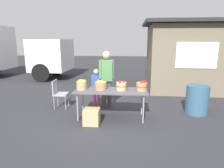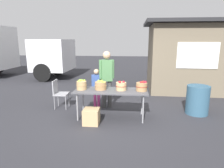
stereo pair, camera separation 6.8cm
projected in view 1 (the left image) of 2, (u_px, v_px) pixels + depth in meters
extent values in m
plane|color=#2D2D33|center=(111.00, 117.00, 5.32)|extent=(40.00, 40.00, 0.00)
cube|color=#4C4C51|center=(111.00, 91.00, 5.16)|extent=(1.90, 0.76, 0.03)
cylinder|color=#99999E|center=(77.00, 107.00, 5.02)|extent=(0.04, 0.04, 0.72)
cylinder|color=#99999E|center=(143.00, 109.00, 4.88)|extent=(0.04, 0.04, 0.72)
cylinder|color=#99999E|center=(83.00, 100.00, 5.60)|extent=(0.04, 0.04, 0.72)
cylinder|color=#99999E|center=(142.00, 102.00, 5.46)|extent=(0.04, 0.04, 0.72)
cylinder|color=tan|center=(82.00, 85.00, 5.21)|extent=(0.26, 0.26, 0.22)
torus|color=tan|center=(82.00, 85.00, 5.21)|extent=(0.28, 0.28, 0.01)
sphere|color=#9EC647|center=(79.00, 81.00, 5.16)|extent=(0.07, 0.07, 0.07)
sphere|color=#7AA833|center=(81.00, 80.00, 5.23)|extent=(0.07, 0.07, 0.07)
sphere|color=#8CB738|center=(79.00, 81.00, 5.17)|extent=(0.07, 0.07, 0.07)
sphere|color=#7AA833|center=(84.00, 81.00, 5.25)|extent=(0.07, 0.07, 0.07)
sphere|color=#9EC647|center=(82.00, 81.00, 5.24)|extent=(0.06, 0.06, 0.06)
sphere|color=#8CB738|center=(80.00, 81.00, 5.24)|extent=(0.08, 0.08, 0.08)
cylinder|color=#A87F51|center=(101.00, 86.00, 5.21)|extent=(0.30, 0.30, 0.20)
torus|color=#A87F51|center=(101.00, 85.00, 5.21)|extent=(0.32, 0.32, 0.01)
sphere|color=#9EC647|center=(99.00, 81.00, 5.23)|extent=(0.07, 0.07, 0.07)
sphere|color=#8CB738|center=(101.00, 81.00, 5.28)|extent=(0.07, 0.07, 0.07)
sphere|color=#7AA833|center=(103.00, 83.00, 5.12)|extent=(0.06, 0.06, 0.06)
sphere|color=#9EC647|center=(100.00, 82.00, 5.29)|extent=(0.08, 0.08, 0.08)
sphere|color=#8CB738|center=(104.00, 83.00, 5.14)|extent=(0.08, 0.08, 0.08)
cylinder|color=tan|center=(121.00, 86.00, 5.15)|extent=(0.27, 0.27, 0.21)
torus|color=maroon|center=(121.00, 86.00, 5.15)|extent=(0.29, 0.29, 0.01)
sphere|color=maroon|center=(119.00, 82.00, 5.14)|extent=(0.07, 0.07, 0.07)
sphere|color=#B22319|center=(120.00, 82.00, 5.13)|extent=(0.07, 0.07, 0.07)
sphere|color=maroon|center=(124.00, 82.00, 5.12)|extent=(0.07, 0.07, 0.07)
sphere|color=maroon|center=(120.00, 83.00, 5.05)|extent=(0.07, 0.07, 0.07)
cylinder|color=#A87F51|center=(142.00, 87.00, 5.09)|extent=(0.28, 0.28, 0.21)
torus|color=maroon|center=(142.00, 86.00, 5.09)|extent=(0.30, 0.30, 0.01)
sphere|color=maroon|center=(146.00, 82.00, 5.09)|extent=(0.08, 0.08, 0.08)
sphere|color=maroon|center=(141.00, 83.00, 5.07)|extent=(0.07, 0.07, 0.07)
sphere|color=maroon|center=(144.00, 82.00, 5.14)|extent=(0.07, 0.07, 0.07)
sphere|color=#B22319|center=(143.00, 82.00, 5.06)|extent=(0.07, 0.07, 0.07)
sphere|color=maroon|center=(141.00, 83.00, 5.07)|extent=(0.08, 0.08, 0.08)
sphere|color=maroon|center=(144.00, 83.00, 5.05)|extent=(0.07, 0.07, 0.07)
cylinder|color=#3F3F3F|center=(109.00, 94.00, 6.03)|extent=(0.12, 0.12, 0.84)
cylinder|color=#3F3F3F|center=(104.00, 94.00, 6.00)|extent=(0.12, 0.12, 0.84)
cube|color=#4C7F4C|center=(106.00, 70.00, 5.85)|extent=(0.36, 0.30, 0.63)
sphere|color=tan|center=(106.00, 55.00, 5.75)|extent=(0.23, 0.23, 0.23)
cylinder|color=#4C7F4C|center=(113.00, 69.00, 5.87)|extent=(0.09, 0.09, 0.56)
cylinder|color=#4C7F4C|center=(100.00, 69.00, 5.81)|extent=(0.09, 0.09, 0.56)
cylinder|color=#CC3F8C|center=(98.00, 98.00, 6.06)|extent=(0.08, 0.08, 0.58)
cylinder|color=#CC3F8C|center=(95.00, 98.00, 6.08)|extent=(0.08, 0.08, 0.58)
cube|color=#334C8C|center=(96.00, 82.00, 5.96)|extent=(0.23, 0.17, 0.43)
sphere|color=tan|center=(96.00, 72.00, 5.89)|extent=(0.16, 0.16, 0.16)
cylinder|color=#334C8C|center=(100.00, 81.00, 5.94)|extent=(0.06, 0.06, 0.39)
cylinder|color=#334C8C|center=(92.00, 81.00, 5.97)|extent=(0.06, 0.06, 0.39)
cube|color=silver|center=(52.00, 55.00, 10.44)|extent=(1.86, 2.15, 1.60)
cube|color=black|center=(67.00, 49.00, 10.27)|extent=(0.09, 1.76, 0.80)
cylinder|color=black|center=(57.00, 67.00, 11.55)|extent=(0.91, 0.31, 0.90)
cylinder|color=black|center=(42.00, 73.00, 9.71)|extent=(0.91, 0.31, 0.90)
cube|color=#726651|center=(186.00, 58.00, 8.09)|extent=(3.03, 2.44, 2.60)
cube|color=#262628|center=(189.00, 23.00, 7.78)|extent=(3.54, 2.94, 0.12)
cube|color=white|center=(197.00, 55.00, 6.87)|extent=(1.40, 0.06, 0.90)
cube|color=#99999E|center=(61.00, 94.00, 5.95)|extent=(0.41, 0.41, 0.04)
cube|color=#99999E|center=(55.00, 87.00, 5.91)|extent=(0.04, 0.40, 0.40)
cylinder|color=gray|center=(65.00, 103.00, 5.83)|extent=(0.02, 0.02, 0.42)
cylinder|color=gray|center=(68.00, 100.00, 6.16)|extent=(0.02, 0.02, 0.42)
cylinder|color=gray|center=(54.00, 103.00, 5.84)|extent=(0.02, 0.02, 0.42)
cylinder|color=gray|center=(58.00, 100.00, 6.17)|extent=(0.02, 0.02, 0.42)
cylinder|color=#335972|center=(197.00, 100.00, 5.54)|extent=(0.61, 0.61, 0.80)
cube|color=tan|center=(92.00, 117.00, 4.87)|extent=(0.38, 0.38, 0.38)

